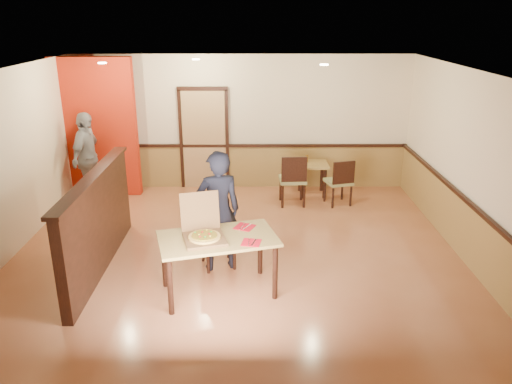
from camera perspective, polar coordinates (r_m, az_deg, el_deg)
floor at (r=7.72m, az=-2.14°, el=-7.82°), size 7.00×7.00×0.00m
ceiling at (r=6.88m, az=-2.44°, el=13.32°), size 7.00×7.00×0.00m
wall_back at (r=10.56m, az=-1.62°, el=7.91°), size 7.00×0.00×7.00m
wall_right at (r=7.87m, az=24.14°, el=1.98°), size 0.00×7.00×7.00m
wainscot_back at (r=10.77m, az=-1.58°, el=2.93°), size 7.00×0.04×0.90m
chair_rail_back at (r=10.62m, az=-1.60°, el=5.32°), size 7.00×0.06×0.06m
wainscot_right at (r=8.17m, az=23.02°, el=-4.37°), size 0.04×7.00×0.90m
chair_rail_right at (r=7.99m, az=23.34°, el=-1.29°), size 0.06×7.00×0.06m
back_door at (r=10.65m, az=-5.94°, el=5.98°), size 0.90×0.06×2.10m
booth_partition at (r=7.56m, az=-17.62°, el=-3.24°), size 0.20×3.10×1.44m
red_accent_panel at (r=10.55m, az=-17.75°, el=6.97°), size 1.60×0.20×2.78m
spot_a at (r=9.04m, az=-17.17°, el=13.91°), size 0.14×0.14×0.02m
spot_b at (r=9.43m, az=-6.89°, el=14.83°), size 0.14×0.14×0.02m
spot_c at (r=8.45m, az=7.79°, el=14.23°), size 0.14×0.14×0.02m
main_table at (r=6.60m, az=-4.39°, el=-6.04°), size 1.70×1.24×0.82m
diner_chair at (r=7.43m, az=-4.50°, el=-4.46°), size 0.59×0.59×0.97m
side_chair_left at (r=9.68m, az=4.25°, el=1.60°), size 0.53×0.53×1.03m
side_chair_right at (r=9.81m, az=9.58°, el=1.32°), size 0.57×0.57×0.93m
side_table at (r=10.33m, az=6.46°, el=2.36°), size 0.62×0.62×0.67m
diner at (r=7.15m, az=-4.33°, el=-2.24°), size 0.76×0.61×1.80m
passerby at (r=10.29m, az=-18.71°, el=3.68°), size 0.57×1.11×1.80m
pizza_box at (r=6.50m, az=-6.00°, el=-4.76°), size 0.66×0.72×0.55m
pizza at (r=6.46m, az=-5.91°, el=-5.11°), size 0.48×0.48×0.03m
napkin_near at (r=6.38m, az=-0.55°, el=-5.80°), size 0.27×0.27×0.01m
napkin_far at (r=6.83m, az=-1.32°, el=-4.01°), size 0.33×0.33×0.01m
condiment at (r=10.37m, az=5.83°, el=3.83°), size 0.06×0.06×0.14m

